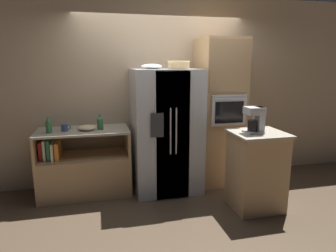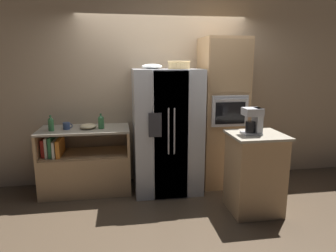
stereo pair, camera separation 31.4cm
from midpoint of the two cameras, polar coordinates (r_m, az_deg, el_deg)
name	(u,v)px [view 2 (the right image)]	position (r m, az deg, el deg)	size (l,w,h in m)	color
ground_plane	(168,188)	(4.53, 1.97, -11.74)	(20.00, 20.00, 0.00)	#4C3D2D
wall_back	(163,91)	(4.62, 1.02, 6.72)	(12.00, 0.06, 2.80)	tan
counter_left	(86,168)	(4.45, -13.50, -7.79)	(1.24, 0.63, 0.92)	tan
refrigerator	(167,131)	(4.27, 1.82, -0.92)	(0.93, 0.84, 1.74)	silver
wall_oven	(222,113)	(4.54, 12.15, 2.42)	(0.63, 0.70, 2.17)	tan
island_counter	(255,173)	(3.91, 18.41, -8.49)	(0.64, 0.59, 0.99)	tan
wicker_basket	(179,65)	(4.12, 4.35, 11.59)	(0.31, 0.31, 0.11)	tan
fruit_bowl	(152,66)	(4.14, -0.88, 11.29)	(0.28, 0.28, 0.07)	white
bottle_tall	(101,122)	(4.21, -10.58, 0.83)	(0.08, 0.08, 0.21)	#33723F
bottle_short	(51,124)	(4.24, -19.47, 0.41)	(0.07, 0.07, 0.21)	#33723F
mug	(67,126)	(4.28, -16.77, 0.00)	(0.13, 0.09, 0.10)	#384C7A
mixing_bowl	(88,126)	(4.25, -12.95, -0.07)	(0.23, 0.23, 0.07)	beige
coffee_maker	(254,120)	(3.71, 18.38, 1.07)	(0.21, 0.19, 0.31)	#B2B2B7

